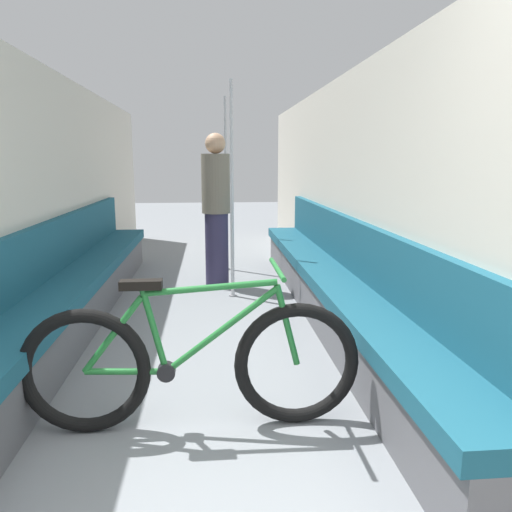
{
  "coord_description": "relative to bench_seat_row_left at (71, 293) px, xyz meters",
  "views": [
    {
      "loc": [
        0.05,
        -1.0,
        1.33
      ],
      "look_at": [
        0.38,
        2.54,
        0.64
      ],
      "focal_mm": 35.0,
      "sensor_mm": 36.0,
      "label": 1
    }
  ],
  "objects": [
    {
      "name": "passenger_standing",
      "position": [
        1.18,
        1.29,
        0.54
      ],
      "size": [
        0.3,
        0.3,
        1.6
      ],
      "rotation": [
        0.0,
        0.0,
        -2.33
      ],
      "color": "#332D4C",
      "rests_on": "ground"
    },
    {
      "name": "grab_pole_near",
      "position": [
        1.32,
        0.84,
        0.71
      ],
      "size": [
        0.08,
        0.08,
        2.06
      ],
      "color": "gray",
      "rests_on": "ground"
    },
    {
      "name": "wall_left",
      "position": [
        -0.23,
        0.14,
        0.75
      ],
      "size": [
        0.1,
        9.39,
        2.08
      ],
      "primitive_type": "cube",
      "color": "beige",
      "rests_on": "ground"
    },
    {
      "name": "bicycle",
      "position": [
        1.01,
        -1.61,
        0.05
      ],
      "size": [
        1.68,
        0.46,
        0.82
      ],
      "rotation": [
        0.0,
        0.0,
        0.09
      ],
      "color": "black",
      "rests_on": "ground"
    },
    {
      "name": "grab_pole_far",
      "position": [
        1.3,
        2.09,
        0.71
      ],
      "size": [
        0.08,
        0.08,
        2.06
      ],
      "color": "gray",
      "rests_on": "ground"
    },
    {
      "name": "bench_seat_row_left",
      "position": [
        0.0,
        0.0,
        0.0
      ],
      "size": [
        0.42,
        5.23,
        0.86
      ],
      "color": "#5B5B60",
      "rests_on": "ground"
    },
    {
      "name": "bench_seat_row_right",
      "position": [
        2.12,
        0.0,
        0.0
      ],
      "size": [
        0.42,
        5.23,
        0.86
      ],
      "color": "#5B5B60",
      "rests_on": "ground"
    },
    {
      "name": "wall_right",
      "position": [
        2.36,
        0.14,
        0.75
      ],
      "size": [
        0.1,
        9.39,
        2.08
      ],
      "primitive_type": "cube",
      "color": "beige",
      "rests_on": "ground"
    }
  ]
}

